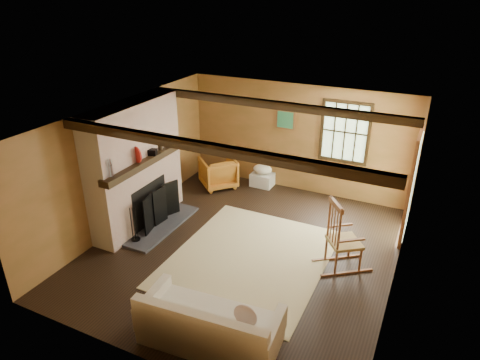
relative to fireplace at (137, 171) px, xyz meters
The scene contains 10 objects.
ground 2.48m from the fireplace, ahead, with size 5.50×5.50×0.00m, color black.
room_envelope 2.52m from the fireplace, ahead, with size 5.02×5.52×2.44m.
fireplace is the anchor object (origin of this frame).
rug 2.67m from the fireplace, ahead, with size 2.50×3.00×0.01m, color #C1B881.
rocking_chair 3.92m from the fireplace, ahead, with size 0.99×0.90×1.23m.
sofa 3.59m from the fireplace, 38.25° to the right, with size 1.88×0.95×0.74m.
firewood_pile 2.60m from the fireplace, 81.56° to the left, with size 0.59×0.11×0.21m.
laundry_basket 3.10m from the fireplace, 59.77° to the left, with size 0.50×0.38×0.30m, color silver.
basket_pillow 3.03m from the fireplace, 59.77° to the left, with size 0.44×0.35×0.22m, color beige.
armchair 2.29m from the fireplace, 74.46° to the left, with size 0.74×0.76×0.69m, color #BF6026.
Camera 1 is at (2.69, -5.77, 4.32)m, focal length 32.00 mm.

